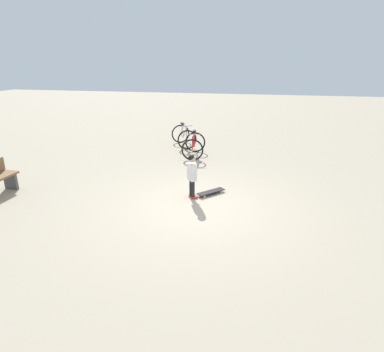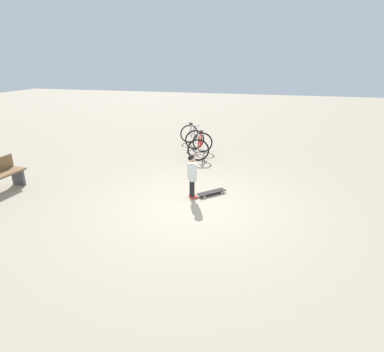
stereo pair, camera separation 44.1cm
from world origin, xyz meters
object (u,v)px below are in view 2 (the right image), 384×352
at_px(skateboard, 212,192).
at_px(bicycle_near, 200,145).
at_px(child_person, 192,172).
at_px(bicycle_mid, 192,136).

distance_m(skateboard, bicycle_near, 3.31).
xyz_separation_m(child_person, bicycle_near, (0.65, -3.43, -0.28)).
height_order(skateboard, bicycle_near, bicycle_near).
height_order(child_person, skateboard, child_person).
bearing_deg(child_person, bicycle_mid, -74.65).
xyz_separation_m(child_person, skateboard, (-0.40, -0.32, -0.60)).
bearing_deg(child_person, bicycle_near, -79.31).
bearing_deg(bicycle_mid, child_person, 105.35).
relative_size(child_person, bicycle_near, 0.93).
height_order(child_person, bicycle_near, child_person).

